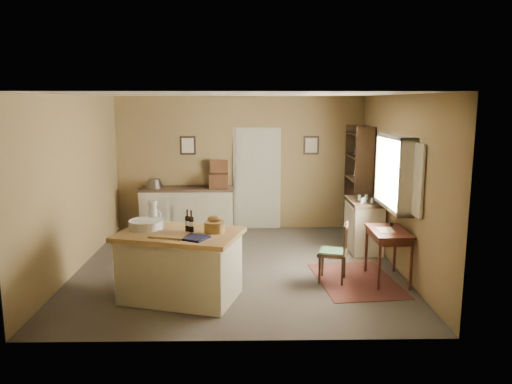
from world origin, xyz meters
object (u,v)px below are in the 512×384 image
at_px(work_island, 180,263).
at_px(right_cabinet, 364,225).
at_px(desk_chair, 333,253).
at_px(sideboard, 188,208).
at_px(writing_desk, 389,237).
at_px(shelving_unit, 361,181).

bearing_deg(work_island, right_cabinet, 52.03).
relative_size(work_island, desk_chair, 2.07).
distance_m(sideboard, desk_chair, 3.77).
bearing_deg(desk_chair, work_island, -148.44).
distance_m(writing_desk, right_cabinet, 1.56).
bearing_deg(right_cabinet, sideboard, 158.01).
distance_m(desk_chair, shelving_unit, 2.81).
bearing_deg(sideboard, shelving_unit, -5.27).
relative_size(work_island, writing_desk, 2.08).
bearing_deg(writing_desk, shelving_unit, 86.49).
height_order(writing_desk, right_cabinet, right_cabinet).
relative_size(writing_desk, shelving_unit, 0.40).
bearing_deg(sideboard, desk_chair, -49.64).
xyz_separation_m(work_island, sideboard, (-0.30, 3.46, -0.00)).
distance_m(sideboard, shelving_unit, 3.47).
xyz_separation_m(writing_desk, desk_chair, (-0.81, -0.02, -0.24)).
bearing_deg(right_cabinet, desk_chair, -117.53).
bearing_deg(desk_chair, right_cabinet, 78.55).
height_order(work_island, desk_chair, work_island).
height_order(desk_chair, right_cabinet, right_cabinet).
distance_m(desk_chair, right_cabinet, 1.76).
xyz_separation_m(work_island, desk_chair, (2.14, 0.59, -0.05)).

